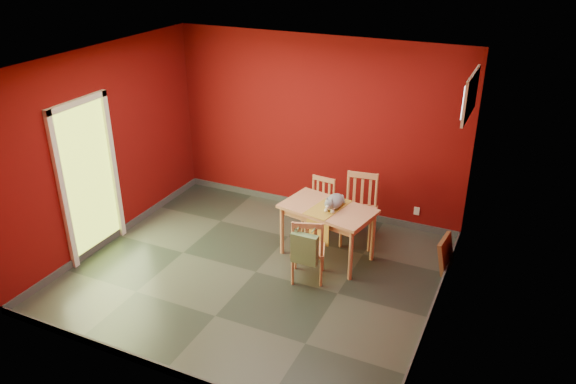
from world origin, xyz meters
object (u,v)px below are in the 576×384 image
at_px(chair_far_left, 319,206).
at_px(tote_bag, 305,249).
at_px(dining_table, 328,214).
at_px(chair_far_right, 359,209).
at_px(cat, 334,199).
at_px(picture_frame, 446,254).
at_px(chair_near, 308,248).

xyz_separation_m(chair_far_left, tote_bag, (0.38, -1.41, 0.15)).
bearing_deg(dining_table, chair_far_right, 67.04).
bearing_deg(cat, chair_far_right, 97.19).
relative_size(chair_far_left, tote_bag, 1.79).
bearing_deg(chair_far_right, picture_frame, -9.88).
height_order(chair_far_right, tote_bag, chair_far_right).
bearing_deg(chair_near, cat, 82.44).
distance_m(chair_near, picture_frame, 1.82).
xyz_separation_m(tote_bag, picture_frame, (1.48, 1.18, -0.35)).
bearing_deg(chair_far_left, chair_far_right, -1.19).
xyz_separation_m(chair_near, tote_bag, (0.04, -0.21, 0.12)).
bearing_deg(tote_bag, chair_far_right, 80.83).
bearing_deg(picture_frame, dining_table, -166.26).
bearing_deg(picture_frame, chair_far_right, 170.12).
relative_size(chair_far_right, cat, 2.21).
height_order(chair_near, tote_bag, chair_near).
height_order(chair_far_left, chair_far_right, chair_far_right).
xyz_separation_m(chair_far_right, cat, (-0.18, -0.53, 0.35)).
relative_size(chair_far_left, cat, 1.83).
distance_m(dining_table, chair_near, 0.64).
distance_m(chair_far_left, tote_bag, 1.47).
relative_size(tote_bag, cat, 1.02).
bearing_deg(dining_table, chair_near, -91.96).
bearing_deg(dining_table, tote_bag, -88.43).
xyz_separation_m(chair_far_right, tote_bag, (-0.23, -1.40, 0.06)).
relative_size(dining_table, tote_bag, 2.84).
xyz_separation_m(chair_far_right, chair_near, (-0.27, -1.19, -0.06)).
bearing_deg(tote_bag, picture_frame, 38.57).
bearing_deg(dining_table, cat, 38.25).
height_order(chair_far_left, picture_frame, chair_far_left).
bearing_deg(chair_far_left, chair_near, -74.55).
xyz_separation_m(chair_far_left, chair_near, (0.33, -1.20, 0.03)).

